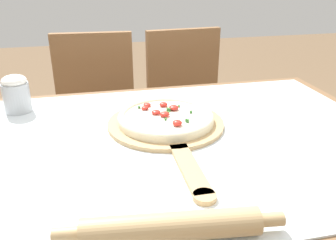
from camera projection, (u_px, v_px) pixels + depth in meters
name	position (u px, v px, depth m)	size (l,w,h in m)	color
dining_table	(182.00, 174.00, 1.02)	(1.26, 0.92, 0.74)	brown
towel_cloth	(182.00, 140.00, 0.97)	(1.18, 0.84, 0.00)	silver
pizza_peel	(168.00, 127.00, 1.03)	(0.34, 0.57, 0.01)	tan
pizza	(166.00, 117.00, 1.04)	(0.28, 0.28, 0.03)	beige
rolling_pin	(171.00, 227.00, 0.61)	(0.40, 0.09, 0.05)	tan
chair_left	(96.00, 114.00, 1.72)	(0.43, 0.43, 0.89)	brown
chair_right	(188.00, 106.00, 1.82)	(0.43, 0.43, 0.89)	brown
flour_cup	(16.00, 93.00, 1.13)	(0.08, 0.08, 0.12)	#B2B7BC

